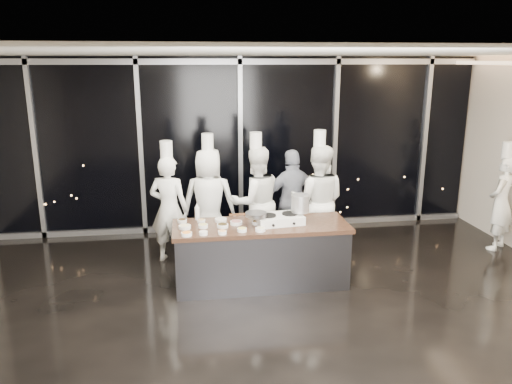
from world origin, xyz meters
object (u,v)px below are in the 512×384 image
(chef_right, at_px, (318,201))
(chef_side, at_px, (501,202))
(chef_center, at_px, (256,201))
(guest, at_px, (293,201))
(stock_pot, at_px, (300,203))
(stove, at_px, (279,219))
(chef_far_left, at_px, (169,208))
(demo_counter, at_px, (261,254))
(chef_left, at_px, (209,201))
(frying_pan, at_px, (255,214))

(chef_right, distance_m, chef_side, 3.14)
(chef_center, bearing_deg, guest, 179.85)
(stock_pot, xyz_separation_m, chef_right, (0.50, 0.89, -0.23))
(stove, relative_size, chef_far_left, 0.36)
(stock_pot, bearing_deg, chef_far_left, 151.76)
(stove, relative_size, guest, 0.40)
(guest, bearing_deg, chef_center, 4.82)
(stove, height_order, chef_far_left, chef_far_left)
(guest, distance_m, chef_side, 3.50)
(stove, height_order, chef_right, chef_right)
(demo_counter, xyz_separation_m, stove, (0.26, 0.01, 0.51))
(chef_left, bearing_deg, guest, -170.37)
(chef_center, distance_m, chef_side, 4.12)
(chef_right, bearing_deg, frying_pan, 57.87)
(chef_far_left, bearing_deg, stock_pot, 171.71)
(stove, bearing_deg, demo_counter, 174.43)
(stock_pot, distance_m, chef_far_left, 2.14)
(demo_counter, distance_m, stove, 0.57)
(chef_right, xyz_separation_m, chef_side, (3.13, -0.14, -0.10))
(frying_pan, distance_m, chef_left, 1.46)
(chef_side, bearing_deg, chef_right, -41.80)
(stock_pot, height_order, chef_side, chef_side)
(frying_pan, relative_size, guest, 0.31)
(stock_pot, xyz_separation_m, chef_far_left, (-1.87, 1.00, -0.29))
(guest, bearing_deg, chef_right, 130.31)
(frying_pan, xyz_separation_m, chef_left, (-0.57, 1.33, -0.17))
(chef_left, bearing_deg, stove, 136.41)
(chef_left, distance_m, chef_side, 4.88)
(guest, height_order, chef_right, chef_right)
(demo_counter, bearing_deg, frying_pan, -150.93)
(guest, height_order, chef_side, chef_side)
(frying_pan, height_order, stock_pot, stock_pot)
(stove, bearing_deg, chef_left, 118.26)
(demo_counter, bearing_deg, chef_right, 41.39)
(chef_left, bearing_deg, chef_right, 179.56)
(chef_center, relative_size, chef_side, 1.11)
(stove, height_order, guest, guest)
(chef_right, bearing_deg, chef_center, 6.97)
(stock_pot, relative_size, guest, 0.15)
(frying_pan, height_order, chef_right, chef_right)
(chef_center, height_order, guest, chef_center)
(stove, xyz_separation_m, guest, (0.47, 1.25, -0.10))
(stove, xyz_separation_m, chef_side, (3.94, 0.79, -0.13))
(stock_pot, height_order, chef_center, chef_center)
(chef_far_left, distance_m, chef_left, 0.68)
(chef_side, bearing_deg, chef_center, -43.67)
(stove, relative_size, frying_pan, 1.29)
(chef_left, height_order, guest, chef_left)
(chef_center, bearing_deg, demo_counter, 73.32)
(stock_pot, relative_size, chef_right, 0.12)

